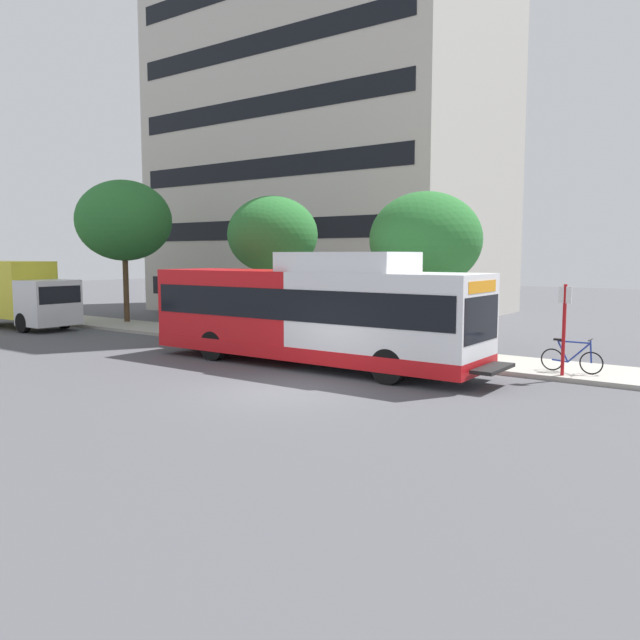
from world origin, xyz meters
TOP-DOWN VIEW (x-y plane):
  - ground_plane at (0.00, 8.00)m, footprint 120.00×120.00m
  - sidewalk_curb at (7.00, 6.00)m, footprint 3.00×56.00m
  - transit_bus at (3.52, 1.78)m, footprint 2.58×12.25m
  - bus_stop_sign_pole at (5.81, -5.47)m, footprint 0.10×0.36m
  - bicycle_parked at (6.42, -5.56)m, footprint 0.52×1.76m
  - street_tree_near_stop at (7.73, -0.14)m, footprint 3.97×3.97m
  - street_tree_mid_block at (7.74, 6.91)m, footprint 3.77×3.77m
  - street_tree_far_block at (7.80, 16.83)m, footprint 4.79×4.79m
  - box_truck_background at (3.71, 19.86)m, footprint 2.32×7.01m
  - apartment_tower_backdrop at (20.49, 12.93)m, footprint 13.02×20.26m

SIDE VIEW (x-z plane):
  - ground_plane at x=0.00m, z-range 0.00..0.00m
  - sidewalk_curb at x=7.00m, z-range 0.00..0.14m
  - bicycle_parked at x=6.42m, z-range 0.05..1.07m
  - bus_stop_sign_pole at x=5.81m, z-range 0.35..2.95m
  - transit_bus at x=3.52m, z-range -0.12..3.53m
  - box_truck_background at x=3.71m, z-range 0.12..3.37m
  - street_tree_near_stop at x=7.73m, z-range 1.27..6.91m
  - street_tree_mid_block at x=7.74m, z-range 1.45..7.32m
  - street_tree_far_block at x=7.80m, z-range 1.69..8.89m
  - apartment_tower_backdrop at x=20.49m, z-range 0.00..26.47m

